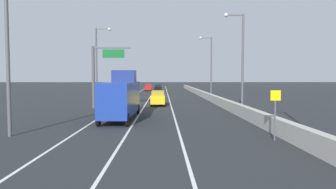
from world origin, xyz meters
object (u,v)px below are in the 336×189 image
lamp_post_left_near (11,42)px  car_yellow_1 (158,98)px  overhead_sign_gantry (99,69)px  lamp_post_right_second (240,56)px  car_red_2 (148,87)px  lamp_post_right_third (210,64)px  car_silver_0 (130,90)px  lamp_post_left_mid (98,61)px  car_black_3 (158,88)px  speed_advisory_sign (275,111)px  box_truck (121,97)px

lamp_post_left_near → car_yellow_1: (8.90, 20.94, -4.96)m
overhead_sign_gantry → car_yellow_1: (7.04, 3.18, -3.72)m
overhead_sign_gantry → lamp_post_right_second: (15.80, -5.15, 1.24)m
lamp_post_left_near → car_yellow_1: size_ratio=2.38×
car_red_2 → lamp_post_left_near: bearing=-95.0°
lamp_post_right_third → lamp_post_left_near: bearing=-119.0°
car_yellow_1 → overhead_sign_gantry: bearing=-155.7°
car_silver_0 → lamp_post_left_near: bearing=-93.2°
lamp_post_right_third → lamp_post_left_mid: bearing=-151.7°
lamp_post_left_mid → car_red_2: 42.51m
lamp_post_right_second → lamp_post_left_near: (-17.66, -12.61, 0.00)m
car_silver_0 → car_black_3: car_silver_0 is taller
lamp_post_right_third → overhead_sign_gantry: bearing=-138.9°
speed_advisory_sign → lamp_post_right_second: 14.84m
lamp_post_left_near → car_silver_0: lamp_post_left_near is taller
box_truck → speed_advisory_sign: bearing=-42.5°
lamp_post_left_near → car_silver_0: (2.59, 46.17, -4.97)m
speed_advisory_sign → car_red_2: speed_advisory_sign is taller
lamp_post_left_mid → box_truck: lamp_post_left_mid is taller
lamp_post_right_third → lamp_post_left_mid: same height
lamp_post_right_second → car_silver_0: (-15.07, 33.55, -4.97)m
car_silver_0 → car_black_3: (5.74, 11.49, -0.01)m
car_yellow_1 → lamp_post_right_second: bearing=-43.5°
speed_advisory_sign → lamp_post_left_mid: bearing=122.8°
speed_advisory_sign → car_silver_0: speed_advisory_sign is taller
speed_advisory_sign → car_silver_0: 49.62m
lamp_post_left_near → car_silver_0: bearing=86.8°
lamp_post_right_second → car_yellow_1: 13.06m
overhead_sign_gantry → car_silver_0: (0.73, 28.41, -3.73)m
overhead_sign_gantry → box_truck: size_ratio=0.80×
car_yellow_1 → box_truck: (-3.12, -12.93, 1.02)m
overhead_sign_gantry → speed_advisory_sign: size_ratio=2.50×
overhead_sign_gantry → car_silver_0: bearing=88.5°
lamp_post_left_near → box_truck: size_ratio=1.11×
lamp_post_right_second → lamp_post_right_third: bearing=91.1°
lamp_post_right_second → box_truck: lamp_post_right_second is taller
car_silver_0 → car_black_3: size_ratio=1.16×
overhead_sign_gantry → car_red_2: (3.75, 46.51, -3.78)m
car_red_2 → box_truck: (0.17, -56.27, 1.08)m
lamp_post_right_third → car_black_3: size_ratio=2.54×
car_silver_0 → lamp_post_left_mid: bearing=-94.3°
lamp_post_right_third → car_silver_0: (-14.70, 14.94, -4.97)m
overhead_sign_gantry → lamp_post_right_third: lamp_post_right_third is taller
lamp_post_right_second → lamp_post_left_mid: bearing=150.1°
car_black_3 → box_truck: (-2.55, -49.65, 1.05)m
speed_advisory_sign → box_truck: 14.13m
overhead_sign_gantry → lamp_post_right_third: size_ratio=0.72×
overhead_sign_gantry → box_truck: 10.85m
car_black_3 → car_red_2: bearing=112.3°
speed_advisory_sign → lamp_post_right_third: lamp_post_right_third is taller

